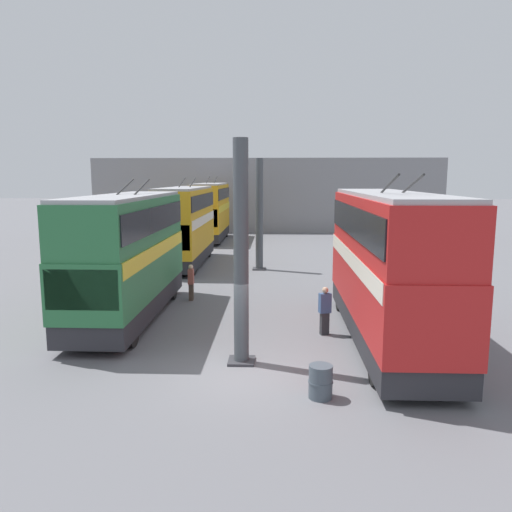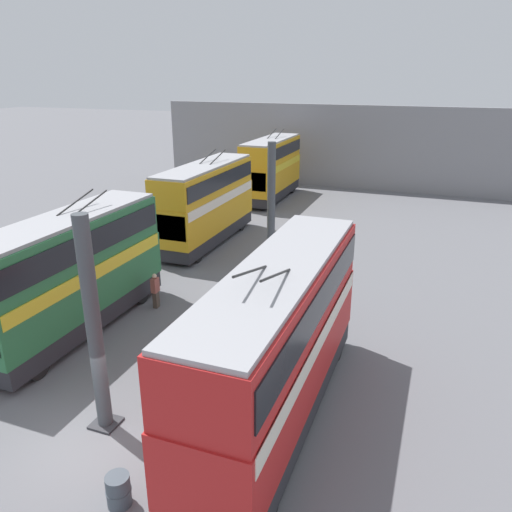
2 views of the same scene
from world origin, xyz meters
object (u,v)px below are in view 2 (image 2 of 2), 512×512
bus_right_mid (206,199)px  oil_drum (118,490)px  person_by_right_row (155,290)px  person_by_left_row (225,368)px  bus_left_far (279,335)px  bus_right_near (70,268)px  bus_right_far (271,165)px

bus_right_mid → oil_drum: bus_right_mid is taller
person_by_right_row → person_by_left_row: bearing=137.6°
person_by_left_row → person_by_right_row: bearing=31.3°
person_by_left_row → oil_drum: (-5.30, 0.60, -0.50)m
person_by_right_row → oil_drum: person_by_right_row is taller
bus_left_far → bus_right_near: (2.40, 9.73, -0.09)m
bus_right_mid → person_by_left_row: 16.36m
bus_right_near → person_by_left_row: bearing=-103.3°
bus_right_far → oil_drum: bearing=-167.6°
person_by_left_row → person_by_right_row: person_by_left_row is taller
bus_right_near → bus_right_mid: size_ratio=1.00×
bus_left_far → bus_right_far: size_ratio=1.20×
bus_left_far → bus_right_mid: bearing=33.1°
person_by_left_row → oil_drum: person_by_left_row is taller
bus_right_far → person_by_left_row: size_ratio=5.12×
bus_right_near → oil_drum: (-7.11, -7.09, -2.40)m
bus_left_far → bus_right_mid: size_ratio=1.12×
bus_right_mid → oil_drum: 21.00m
oil_drum → bus_right_far: bearing=12.4°
bus_right_far → person_by_left_row: bearing=-164.1°
bus_right_far → bus_left_far: bearing=-160.5°
bus_right_near → bus_right_far: bearing=0.0°
bus_right_near → bus_right_far: size_ratio=1.07×
person_by_left_row → bus_right_near: bearing=58.5°
bus_left_far → person_by_right_row: bearing=54.8°
bus_right_far → person_by_right_row: (-22.02, -1.98, -2.02)m
bus_left_far → oil_drum: size_ratio=12.38×
bus_right_near → oil_drum: size_ratio=11.04×
bus_left_far → bus_right_near: 10.02m
person_by_left_row → oil_drum: size_ratio=2.01×
bus_right_near → bus_right_mid: (12.51, -0.00, 0.02)m
bus_left_far → person_by_right_row: (5.46, 7.75, -2.03)m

